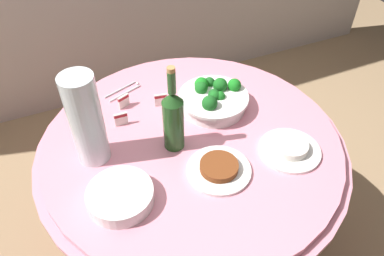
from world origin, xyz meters
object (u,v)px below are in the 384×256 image
Objects in this scene: decorative_fruit_vase at (87,122)px; label_placard_mid at (161,99)px; plate_stack at (120,196)px; food_plate_rice at (290,149)px; wine_bottle at (173,118)px; food_plate_stir_fry at (219,168)px; serving_tongs at (124,91)px; label_placard_rear at (121,119)px; label_placard_front at (124,101)px; broccoli_bowl at (213,99)px.

decorative_fruit_vase is 0.38m from label_placard_mid.
food_plate_rice is at bearing -3.38° from plate_stack.
food_plate_stir_fry is (0.09, -0.18, -0.12)m from wine_bottle.
serving_tongs is 3.01× the size of label_placard_rear.
food_plate_rice is (0.64, -0.26, -0.15)m from decorative_fruit_vase.
plate_stack is 0.57m from serving_tongs.
label_placard_mid is (-0.06, 0.41, 0.02)m from food_plate_stir_fry.
decorative_fruit_vase is 0.22m from label_placard_rear.
wine_bottle is 0.23m from food_plate_stir_fry.
plate_stack is at bearing 177.41° from food_plate_stir_fry.
broccoli_bowl is at bearing -24.11° from label_placard_front.
broccoli_bowl is 0.34m from food_plate_stir_fry.
food_plate_stir_fry is at bearing 175.65° from food_plate_rice.
food_plate_stir_fry reaches higher than serving_tongs.
label_placard_mid and label_placard_rear have the same top height.
wine_bottle reaches higher than label_placard_front.
broccoli_bowl reaches higher than label_placard_rear.
wine_bottle is at bearing 151.48° from food_plate_rice.
decorative_fruit_vase is 6.18× the size of label_placard_rear.
wine_bottle reaches higher than food_plate_stir_fry.
decorative_fruit_vase is 0.71m from food_plate_rice.
plate_stack is 0.31m from wine_bottle.
food_plate_stir_fry is (-0.13, -0.31, -0.03)m from broccoli_bowl.
food_plate_rice is at bearing -45.81° from label_placard_front.
food_plate_rice is 0.64m from label_placard_rear.
serving_tongs is (0.20, 0.32, -0.16)m from decorative_fruit_vase.
decorative_fruit_vase reaches higher than wine_bottle.
decorative_fruit_vase is 1.55× the size of food_plate_rice.
label_placard_front is (-0.20, 0.46, 0.02)m from food_plate_stir_fry.
wine_bottle is at bearing 33.36° from plate_stack.
label_placard_front is at bearing 159.59° from label_placard_mid.
label_placard_rear reaches higher than food_plate_rice.
food_plate_rice reaches higher than food_plate_stir_fry.
label_placard_rear is at bearing -165.00° from label_placard_mid.
food_plate_rice is 1.00× the size of food_plate_stir_fry.
label_placard_mid is at bearing 97.77° from food_plate_stir_fry.
plate_stack is 0.95× the size of food_plate_rice.
decorative_fruit_vase is 2.06× the size of serving_tongs.
label_placard_rear is at bearing -108.48° from serving_tongs.
wine_bottle is at bearing -12.76° from decorative_fruit_vase.
decorative_fruit_vase is (-0.50, -0.07, 0.12)m from broccoli_bowl.
decorative_fruit_vase is 0.31m from label_placard_front.
food_plate_rice is 0.54m from label_placard_mid.
food_plate_stir_fry is (0.34, -0.02, -0.01)m from plate_stack.
plate_stack is 0.47m from label_placard_front.
food_plate_stir_fry is (0.17, -0.56, 0.01)m from serving_tongs.
food_plate_rice is 4.00× the size of label_placard_front.
plate_stack is 0.95× the size of food_plate_stir_fry.
food_plate_stir_fry is 0.43m from label_placard_rear.
label_placard_front is 1.00× the size of label_placard_mid.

